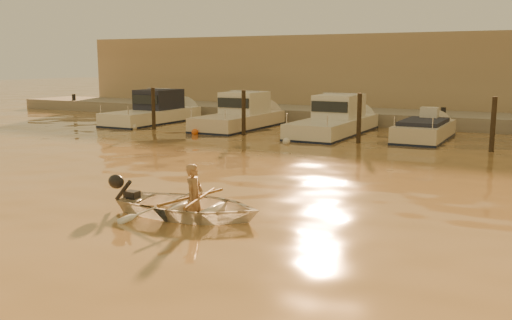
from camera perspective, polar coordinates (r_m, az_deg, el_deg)
The scene contains 20 objects.
ground_plane at distance 11.19m, azimuth -10.97°, elevation -7.21°, with size 160.00×160.00×0.00m, color olive.
dinghy at distance 12.21m, azimuth -6.60°, elevation -4.64°, with size 2.27×3.18×0.66m, color white.
person at distance 12.11m, azimuth -6.21°, elevation -3.74°, with size 0.52×0.34×1.43m, color #98714C.
outboard_motor at distance 12.99m, azimuth -12.36°, elevation -3.60°, with size 0.90×0.40×0.70m, color black, non-canonical shape.
oar_port at distance 12.03m, azimuth -5.58°, elevation -3.79°, with size 0.06×0.06×2.10m, color brown.
oar_starboard at distance 12.13m, azimuth -6.41°, elevation -3.70°, with size 0.06×0.06×2.10m, color olive.
moored_boat_0 at distance 31.00m, azimuth -10.34°, elevation 4.83°, with size 2.17×6.94×1.75m, color white, non-canonical shape.
moored_boat_1 at distance 28.04m, azimuth -1.72°, elevation 4.47°, with size 2.24×6.67×1.75m, color beige, non-canonical shape.
moored_boat_2 at distance 25.99m, azimuth 7.79°, elevation 3.96°, with size 2.21×7.42×1.75m, color silver, non-canonical shape.
moored_boat_3 at distance 24.96m, azimuth 16.46°, elevation 2.48°, with size 1.82×5.36×0.95m, color beige, non-canonical shape.
piling_0 at distance 28.14m, azimuth -10.22°, elevation 4.90°, with size 0.18×0.18×2.20m, color #2D2319.
piling_1 at distance 25.38m, azimuth -1.24°, elevation 4.53°, with size 0.18×0.18×2.20m, color #2D2319.
piling_2 at distance 23.29m, azimuth 10.26°, elevation 3.90°, with size 0.18×0.18×2.20m, color #2D2319.
piling_3 at distance 22.31m, azimuth 22.60°, elevation 3.05°, with size 0.18×0.18×2.20m, color #2D2319.
fender_a at distance 28.21m, azimuth -12.11°, elevation 3.21°, with size 0.30×0.30×0.30m, color silver.
fender_b at distance 25.85m, azimuth -6.13°, elevation 2.79°, with size 0.30×0.30×0.30m, color #DD5D1A.
fender_c at distance 22.69m, azimuth 3.06°, elevation 1.85°, with size 0.30×0.30×0.30m, color silver.
fender_d at distance 23.01m, azimuth 17.18°, elevation 1.54°, with size 0.30×0.30×0.30m, color orange.
quay at distance 30.72m, azimuth 14.95°, elevation 3.72°, with size 52.00×4.00×1.00m, color gray.
waterfront_building at distance 35.95m, azimuth 17.10°, elevation 8.06°, with size 46.00×7.00×4.80m, color #9E8466.
Camera 1 is at (6.76, -8.30, 3.25)m, focal length 40.00 mm.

